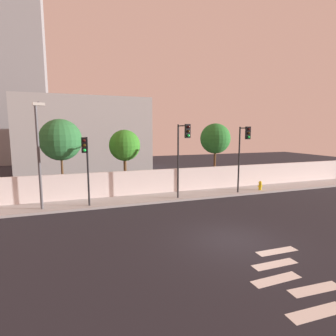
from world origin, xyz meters
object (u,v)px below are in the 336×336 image
fire_hydrant (260,185)px  roadside_tree_leftmost (61,140)px  traffic_light_right (183,145)px  roadside_tree_midright (215,139)px  traffic_light_left (86,157)px  traffic_light_center (244,146)px  roadside_tree_midleft (125,146)px  street_lamp_curbside (39,148)px

fire_hydrant → roadside_tree_leftmost: 15.53m
traffic_light_right → roadside_tree_midright: bearing=38.3°
roadside_tree_midright → fire_hydrant: bearing=-45.6°
traffic_light_left → traffic_light_right: 6.28m
traffic_light_right → roadside_tree_leftmost: (-7.75, 3.50, 0.34)m
traffic_light_left → fire_hydrant: (13.34, 0.67, -2.79)m
traffic_light_right → fire_hydrant: traffic_light_right is taller
traffic_light_center → fire_hydrant: 4.00m
traffic_light_center → fire_hydrant: traffic_light_center is taller
traffic_light_right → roadside_tree_midleft: traffic_light_right is taller
traffic_light_left → street_lamp_curbside: street_lamp_curbside is taller
roadside_tree_leftmost → roadside_tree_midleft: (4.46, 0.00, -0.49)m
traffic_light_left → roadside_tree_midright: size_ratio=0.79×
traffic_light_left → fire_hydrant: size_ratio=6.01×
street_lamp_curbside → traffic_light_right: bearing=-4.2°
traffic_light_center → roadside_tree_leftmost: 13.08m
traffic_light_left → traffic_light_center: 11.13m
traffic_light_left → traffic_light_right: traffic_light_right is taller
street_lamp_curbside → roadside_tree_midright: 13.61m
roadside_tree_midleft → roadside_tree_midright: 7.73m
street_lamp_curbside → roadside_tree_midleft: size_ratio=1.27×
traffic_light_right → roadside_tree_leftmost: size_ratio=0.91×
fire_hydrant → roadside_tree_midleft: (-10.37, 2.71, 3.21)m
street_lamp_curbside → roadside_tree_midright: size_ratio=1.15×
traffic_light_center → traffic_light_right: size_ratio=0.97×
traffic_light_left → traffic_light_right: (6.25, -0.12, 0.56)m
street_lamp_curbside → roadside_tree_leftmost: size_ratio=1.11×
roadside_tree_midright → traffic_light_left: bearing=-162.4°
traffic_light_center → street_lamp_curbside: bearing=177.7°
traffic_light_right → roadside_tree_midright: (4.44, 3.50, 0.30)m
roadside_tree_midright → roadside_tree_leftmost: bearing=180.0°
traffic_light_left → roadside_tree_midleft: (2.97, 3.38, 0.42)m
roadside_tree_leftmost → traffic_light_center: bearing=-15.2°
traffic_light_left → roadside_tree_midleft: size_ratio=0.88×
roadside_tree_leftmost → roadside_tree_midleft: size_ratio=1.15×
traffic_light_center → traffic_light_left: bearing=179.8°
street_lamp_curbside → roadside_tree_midleft: (5.59, 2.86, -0.12)m
street_lamp_curbside → roadside_tree_leftmost: bearing=68.6°
fire_hydrant → traffic_light_center: bearing=-162.2°
fire_hydrant → roadside_tree_midleft: 11.19m
roadside_tree_midright → street_lamp_curbside: bearing=-167.9°
traffic_light_right → traffic_light_left: bearing=178.9°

